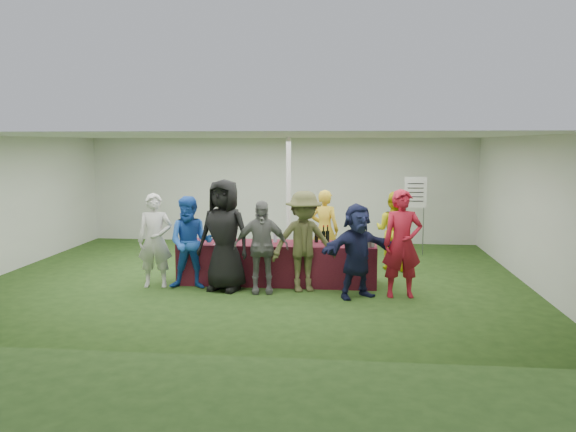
# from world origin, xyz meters

# --- Properties ---
(ground) EXTENTS (60.00, 60.00, 0.00)m
(ground) POSITION_xyz_m (0.00, 0.00, 0.00)
(ground) COLOR #284719
(ground) RESTS_ON ground
(tent) EXTENTS (10.00, 10.00, 10.00)m
(tent) POSITION_xyz_m (0.50, 1.20, 1.35)
(tent) COLOR white
(tent) RESTS_ON ground
(serving_table) EXTENTS (3.60, 0.80, 0.75)m
(serving_table) POSITION_xyz_m (0.45, -0.38, 0.38)
(serving_table) COLOR maroon
(serving_table) RESTS_ON ground
(wine_bottles) EXTENTS (0.65, 0.12, 0.32)m
(wine_bottles) POSITION_xyz_m (1.07, -0.26, 0.87)
(wine_bottles) COLOR black
(wine_bottles) RESTS_ON serving_table
(wine_glasses) EXTENTS (2.72, 0.14, 0.16)m
(wine_glasses) POSITION_xyz_m (0.26, -0.64, 0.86)
(wine_glasses) COLOR silver
(wine_glasses) RESTS_ON serving_table
(water_bottle) EXTENTS (0.07, 0.07, 0.23)m
(water_bottle) POSITION_xyz_m (0.41, -0.30, 0.85)
(water_bottle) COLOR silver
(water_bottle) RESTS_ON serving_table
(bar_towel) EXTENTS (0.25, 0.18, 0.03)m
(bar_towel) POSITION_xyz_m (1.95, -0.33, 0.77)
(bar_towel) COLOR white
(bar_towel) RESTS_ON serving_table
(dump_bucket) EXTENTS (0.24, 0.24, 0.18)m
(dump_bucket) POSITION_xyz_m (2.09, -0.60, 0.84)
(dump_bucket) COLOR slate
(dump_bucket) RESTS_ON serving_table
(wine_list_sign) EXTENTS (0.50, 0.03, 1.80)m
(wine_list_sign) POSITION_xyz_m (3.27, 2.56, 1.32)
(wine_list_sign) COLOR slate
(wine_list_sign) RESTS_ON ground
(staff_pourer) EXTENTS (0.69, 0.56, 1.63)m
(staff_pourer) POSITION_xyz_m (1.27, 0.88, 0.82)
(staff_pourer) COLOR gold
(staff_pourer) RESTS_ON ground
(staff_back) EXTENTS (0.96, 0.89, 1.59)m
(staff_back) POSITION_xyz_m (2.67, 1.01, 0.80)
(staff_back) COLOR gold
(staff_back) RESTS_ON ground
(customer_0) EXTENTS (0.67, 0.49, 1.68)m
(customer_0) POSITION_xyz_m (-1.68, -0.86, 0.84)
(customer_0) COLOR silver
(customer_0) RESTS_ON ground
(customer_1) EXTENTS (0.85, 0.69, 1.64)m
(customer_1) POSITION_xyz_m (-1.02, -0.91, 0.82)
(customer_1) COLOR blue
(customer_1) RESTS_ON ground
(customer_2) EXTENTS (1.08, 0.84, 1.95)m
(customer_2) POSITION_xyz_m (-0.40, -0.96, 0.97)
(customer_2) COLOR black
(customer_2) RESTS_ON ground
(customer_3) EXTENTS (0.99, 0.54, 1.60)m
(customer_3) POSITION_xyz_m (0.26, -1.06, 0.80)
(customer_3) COLOR slate
(customer_3) RESTS_ON ground
(customer_4) EXTENTS (1.28, 0.98, 1.75)m
(customer_4) POSITION_xyz_m (0.98, -0.90, 0.88)
(customer_4) COLOR #4C4D29
(customer_4) RESTS_ON ground
(customer_5) EXTENTS (1.50, 1.16, 1.58)m
(customer_5) POSITION_xyz_m (1.89, -1.20, 0.79)
(customer_5) COLOR #191E43
(customer_5) RESTS_ON ground
(customer_6) EXTENTS (0.71, 0.51, 1.81)m
(customer_6) POSITION_xyz_m (2.64, -1.09, 0.90)
(customer_6) COLOR #A81528
(customer_6) RESTS_ON ground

